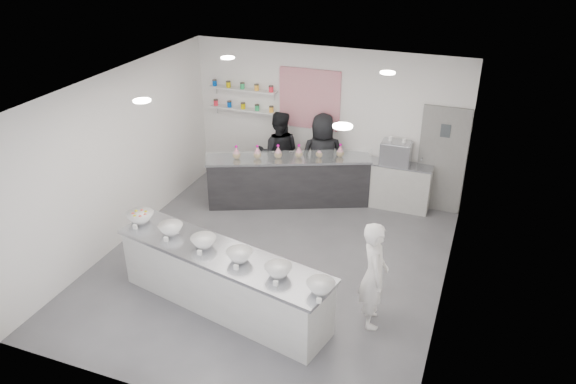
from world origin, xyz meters
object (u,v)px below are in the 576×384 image
(staff_left, at_px, (279,153))
(staff_right, at_px, (322,158))
(espresso_machine, at_px, (396,153))
(prep_counter, at_px, (223,280))
(back_bar, at_px, (289,181))
(espresso_ledge, at_px, (397,186))
(woman_prep, at_px, (374,275))

(staff_left, height_order, staff_right, staff_right)
(espresso_machine, xyz_separation_m, staff_left, (-2.32, -0.18, -0.27))
(prep_counter, bearing_deg, back_bar, 107.34)
(back_bar, bearing_deg, espresso_ledge, -7.52)
(prep_counter, xyz_separation_m, back_bar, (-0.27, 3.41, 0.02))
(staff_right, bearing_deg, espresso_ledge, 163.06)
(woman_prep, bearing_deg, espresso_ledge, -14.17)
(woman_prep, bearing_deg, staff_right, 8.86)
(staff_right, bearing_deg, staff_left, -23.83)
(prep_counter, distance_m, staff_left, 3.88)
(espresso_ledge, distance_m, staff_left, 2.45)
(espresso_ledge, height_order, staff_right, staff_right)
(back_bar, relative_size, espresso_machine, 5.66)
(espresso_machine, bearing_deg, back_bar, -163.55)
(espresso_machine, relative_size, woman_prep, 0.35)
(prep_counter, relative_size, woman_prep, 2.13)
(espresso_ledge, bearing_deg, staff_right, -173.10)
(prep_counter, distance_m, espresso_ledge, 4.36)
(espresso_ledge, xyz_separation_m, espresso_machine, (-0.09, 0.00, 0.68))
(staff_right, bearing_deg, woman_prep, 94.47)
(espresso_ledge, bearing_deg, staff_left, -175.72)
(espresso_ledge, bearing_deg, prep_counter, -113.99)
(prep_counter, height_order, staff_right, staff_right)
(woman_prep, relative_size, staff_right, 0.89)
(espresso_machine, bearing_deg, woman_prep, -83.34)
(espresso_ledge, xyz_separation_m, staff_left, (-2.41, -0.18, 0.41))
(staff_left, bearing_deg, woman_prep, 114.65)
(woman_prep, relative_size, staff_left, 0.92)
(back_bar, height_order, espresso_ledge, back_bar)
(prep_counter, xyz_separation_m, staff_left, (-0.63, 3.81, 0.41))
(espresso_ledge, bearing_deg, woman_prep, -84.72)
(prep_counter, height_order, espresso_machine, espresso_machine)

